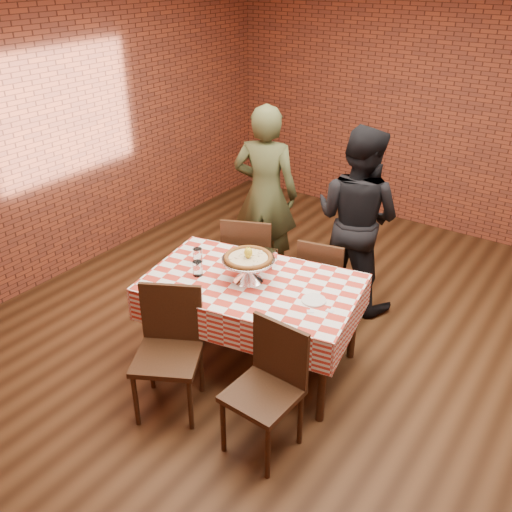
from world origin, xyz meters
name	(u,v)px	position (x,y,z in m)	size (l,w,h in m)	color
ground	(306,351)	(0.00, 0.00, 0.00)	(6.00, 6.00, 0.00)	black
back_wall	(450,107)	(0.00, 3.00, 1.45)	(5.50, 5.50, 0.00)	brown
table	(252,323)	(-0.29, -0.37, 0.38)	(1.58, 0.95, 0.75)	#361E10
tablecloth	(252,297)	(-0.29, -0.37, 0.62)	(1.61, 0.98, 0.27)	red
pizza_stand	(248,269)	(-0.33, -0.37, 0.85)	(0.41, 0.41, 0.18)	silver
pizza	(248,258)	(-0.33, -0.37, 0.94)	(0.36, 0.36, 0.03)	beige
lemon	(248,253)	(-0.33, -0.37, 0.99)	(0.06, 0.06, 0.08)	yellow
water_glass_left	(198,268)	(-0.69, -0.53, 0.82)	(0.07, 0.07, 0.12)	white
water_glass_right	(198,255)	(-0.83, -0.37, 0.82)	(0.07, 0.07, 0.12)	white
side_plate	(314,300)	(0.22, -0.34, 0.76)	(0.18, 0.18, 0.01)	white
sweetener_packet_a	(310,311)	(0.27, -0.47, 0.76)	(0.05, 0.04, 0.01)	white
sweetener_packet_b	(330,311)	(0.38, -0.39, 0.76)	(0.05, 0.04, 0.01)	white
condiment_caddy	(269,258)	(-0.32, -0.10, 0.83)	(0.10, 0.08, 0.14)	silver
chair_near_left	(167,356)	(-0.48, -1.14, 0.46)	(0.44, 0.44, 0.93)	#361E10
chair_near_right	(262,395)	(0.28, -1.07, 0.45)	(0.42, 0.42, 0.90)	#361E10
chair_far_left	(251,258)	(-0.83, 0.36, 0.46)	(0.44, 0.44, 0.93)	#361E10
chair_far_right	(324,280)	(-0.11, 0.44, 0.43)	(0.39, 0.39, 0.87)	#361E10
diner_olive	(265,194)	(-1.03, 0.89, 0.88)	(0.64, 0.42, 1.75)	#404527
diner_black	(357,219)	(-0.07, 0.93, 0.85)	(0.82, 0.64, 1.70)	black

